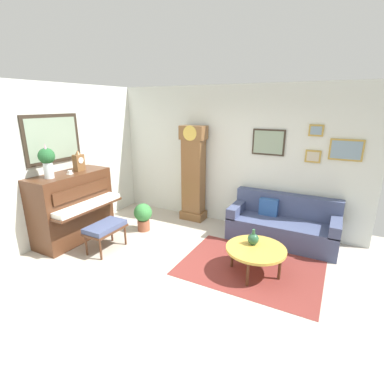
% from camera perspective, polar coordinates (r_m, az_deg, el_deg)
% --- Properties ---
extents(ground_plane, '(6.40, 6.00, 0.10)m').
position_cam_1_polar(ground_plane, '(4.44, -4.38, -16.94)').
color(ground_plane, '#B2A899').
extents(wall_left, '(0.13, 4.90, 2.80)m').
position_cam_1_polar(wall_left, '(5.64, -27.78, 4.70)').
color(wall_left, silver).
rests_on(wall_left, ground_plane).
extents(wall_back, '(5.30, 0.13, 2.80)m').
position_cam_1_polar(wall_back, '(5.93, 7.95, 6.97)').
color(wall_back, silver).
rests_on(wall_back, ground_plane).
extents(area_rug, '(2.10, 1.50, 0.01)m').
position_cam_1_polar(area_rug, '(4.67, 11.46, -14.60)').
color(area_rug, maroon).
rests_on(area_rug, ground_plane).
extents(piano, '(0.87, 1.44, 1.26)m').
position_cam_1_polar(piano, '(5.68, -22.61, -2.69)').
color(piano, '#4C2B19').
rests_on(piano, ground_plane).
extents(piano_bench, '(0.42, 0.70, 0.48)m').
position_cam_1_polar(piano_bench, '(5.13, -16.90, -6.92)').
color(piano_bench, '#4C2B19').
rests_on(piano_bench, ground_plane).
extents(grandfather_clock, '(0.52, 0.34, 2.03)m').
position_cam_1_polar(grandfather_clock, '(6.08, 0.28, 3.15)').
color(grandfather_clock, brown).
rests_on(grandfather_clock, ground_plane).
extents(couch, '(1.90, 0.80, 0.84)m').
position_cam_1_polar(couch, '(5.55, 17.59, -6.21)').
color(couch, '#424C70').
rests_on(couch, ground_plane).
extents(coffee_table, '(0.88, 0.88, 0.42)m').
position_cam_1_polar(coffee_table, '(4.39, 12.62, -11.15)').
color(coffee_table, gold).
rests_on(coffee_table, ground_plane).
extents(mantel_clock, '(0.13, 0.18, 0.38)m').
position_cam_1_polar(mantel_clock, '(5.63, -21.65, 5.67)').
color(mantel_clock, brown).
rests_on(mantel_clock, piano).
extents(flower_vase, '(0.26, 0.26, 0.58)m').
position_cam_1_polar(flower_vase, '(5.23, -26.95, 5.82)').
color(flower_vase, silver).
rests_on(flower_vase, piano).
extents(teacup, '(0.12, 0.12, 0.06)m').
position_cam_1_polar(teacup, '(5.46, -23.18, 3.57)').
color(teacup, white).
rests_on(teacup, piano).
extents(green_jug, '(0.17, 0.17, 0.24)m').
position_cam_1_polar(green_jug, '(4.43, 12.10, -9.12)').
color(green_jug, '#234C33').
rests_on(green_jug, coffee_table).
extents(potted_plant, '(0.36, 0.36, 0.56)m').
position_cam_1_polar(potted_plant, '(5.77, -9.72, -4.58)').
color(potted_plant, '#935138').
rests_on(potted_plant, ground_plane).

